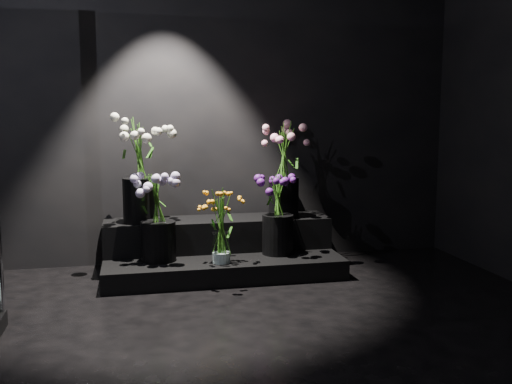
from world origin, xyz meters
name	(u,v)px	position (x,y,z in m)	size (l,w,h in m)	color
floor	(278,355)	(0.00, 0.00, 0.00)	(4.00, 4.00, 0.00)	black
wall_back	(218,92)	(0.00, 2.00, 1.40)	(4.00, 4.00, 0.00)	black
display_riser	(220,250)	(-0.05, 1.65, 0.16)	(1.78, 0.79, 0.39)	black
bouquet_orange_bells	(221,225)	(-0.09, 1.31, 0.43)	(0.27, 0.27, 0.55)	white
bouquet_lilac	(158,211)	(-0.53, 1.48, 0.51)	(0.41, 0.41, 0.64)	black
bouquet_purple	(278,212)	(0.38, 1.49, 0.48)	(0.36, 0.36, 0.60)	black
bouquet_cream_roses	(139,162)	(-0.65, 1.72, 0.86)	(0.51, 0.51, 0.80)	black
bouquet_pink_roses	(284,163)	(0.48, 1.71, 0.83)	(0.42, 0.42, 0.76)	black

